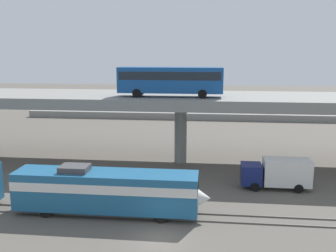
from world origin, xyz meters
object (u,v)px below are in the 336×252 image
parked_car_0 (67,103)px  parked_car_4 (223,108)px  parked_car_5 (271,109)px  parked_car_3 (252,105)px  train_locomotive (115,189)px  transit_bus_on_overpass (171,79)px  service_truck_west (278,173)px  parked_car_2 (311,107)px  parked_car_1 (312,108)px

parked_car_0 → parked_car_4: (34.72, -3.26, 0.00)m
parked_car_0 → parked_car_5: same height
parked_car_3 → parked_car_4: 7.59m
train_locomotive → transit_bus_on_overpass: bearing=76.9°
parked_car_3 → service_truck_west: bearing=-92.6°
parked_car_2 → parked_car_5: size_ratio=0.91×
parked_car_0 → parked_car_1: (52.75, -2.19, 0.00)m
transit_bus_on_overpass → parked_car_4: (7.28, 35.22, -8.40)m
service_truck_west → parked_car_4: 41.51m
parked_car_4 → parked_car_5: same height
parked_car_3 → parked_car_4: bearing=-145.4°
service_truck_west → parked_car_3: service_truck_west is taller
parked_car_0 → parked_car_3: size_ratio=0.91×
parked_car_0 → parked_car_2: 53.28m
parked_car_0 → parked_car_5: (44.40, -3.76, 0.00)m
parked_car_2 → parked_car_3: 12.32m
parked_car_2 → parked_car_4: 18.95m
transit_bus_on_overpass → service_truck_west: 15.73m
parked_car_3 → parked_car_5: 5.91m
parked_car_5 → service_truck_west: bearing=82.3°
parked_car_5 → parked_car_3: bearing=-54.5°
transit_bus_on_overpass → service_truck_west: bearing=-27.9°
transit_bus_on_overpass → parked_car_2: transit_bus_on_overpass is taller
parked_car_0 → parked_car_3: (40.97, 1.05, 0.00)m
train_locomotive → parked_car_2: train_locomotive is taller
transit_bus_on_overpass → parked_car_5: transit_bus_on_overpass is taller
transit_bus_on_overpass → parked_car_1: 45.03m
train_locomotive → parked_car_0: 57.74m
transit_bus_on_overpass → parked_car_3: transit_bus_on_overpass is taller
parked_car_1 → parked_car_4: size_ratio=0.97×
transit_bus_on_overpass → parked_car_4: transit_bus_on_overpass is taller
parked_car_5 → train_locomotive: bearing=67.4°
parked_car_4 → parked_car_5: bearing=177.1°
transit_bus_on_overpass → parked_car_0: (-27.44, 38.48, -8.40)m
train_locomotive → parked_car_5: 52.70m
train_locomotive → transit_bus_on_overpass: size_ratio=1.38×
service_truck_west → parked_car_4: (-4.20, 41.30, 0.47)m
train_locomotive → service_truck_west: size_ratio=2.44×
parked_car_1 → parked_car_5: 8.49m
train_locomotive → parked_car_1: train_locomotive is taller
service_truck_west → parked_car_3: bearing=-92.6°
train_locomotive → parked_car_5: bearing=67.4°
train_locomotive → transit_bus_on_overpass: (3.26, 13.95, 8.31)m
parked_car_3 → train_locomotive: bearing=-107.4°
transit_bus_on_overpass → parked_car_5: bearing=64.0°
parked_car_1 → parked_car_4: bearing=-176.6°
parked_car_4 → parked_car_5: 9.70m
service_truck_west → parked_car_2: 47.39m
parked_car_4 → train_locomotive: bearing=77.9°
parked_car_0 → parked_car_4: 34.87m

